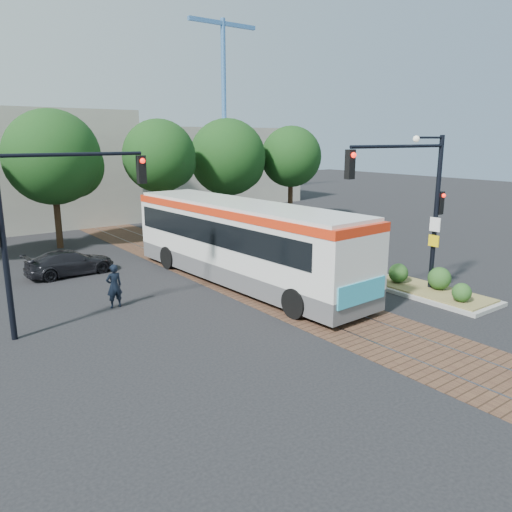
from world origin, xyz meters
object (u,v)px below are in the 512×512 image
(signal_pole_left, at_px, (41,213))
(officer, at_px, (114,286))
(signal_pole_main, at_px, (419,191))
(parked_car, at_px, (70,263))
(traffic_island, at_px, (428,286))
(city_bus, at_px, (241,239))

(signal_pole_left, bearing_deg, officer, 22.01)
(signal_pole_main, bearing_deg, parked_car, 130.20)
(parked_car, bearing_deg, traffic_island, -139.12)
(signal_pole_left, distance_m, officer, 4.08)
(traffic_island, relative_size, parked_car, 1.33)
(traffic_island, distance_m, officer, 12.21)
(traffic_island, bearing_deg, officer, 151.02)
(signal_pole_left, height_order, officer, signal_pole_left)
(city_bus, distance_m, signal_pole_main, 7.39)
(traffic_island, xyz_separation_m, signal_pole_main, (-0.96, 0.09, 3.83))
(signal_pole_left, relative_size, parked_car, 1.53)
(traffic_island, xyz_separation_m, officer, (-10.67, 5.91, 0.49))
(parked_car, bearing_deg, city_bus, -137.41)
(signal_pole_left, height_order, parked_car, signal_pole_left)
(traffic_island, bearing_deg, city_bus, 130.91)
(signal_pole_main, bearing_deg, officer, 149.07)
(traffic_island, distance_m, signal_pole_left, 14.50)
(signal_pole_left, bearing_deg, traffic_island, -20.36)
(signal_pole_main, xyz_separation_m, parked_car, (-9.64, 11.41, -3.59))
(city_bus, relative_size, signal_pole_left, 2.18)
(city_bus, relative_size, parked_car, 3.35)
(signal_pole_left, bearing_deg, parked_car, 68.58)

